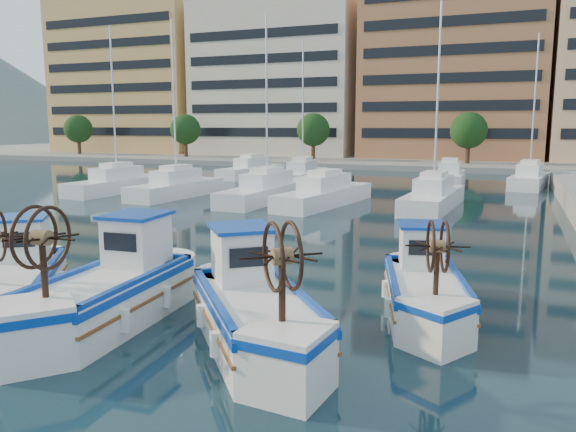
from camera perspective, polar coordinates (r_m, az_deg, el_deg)
The scene contains 7 objects.
ground at distance 15.11m, azimuth -14.60°, elevation -9.58°, with size 300.00×300.00×0.00m, color #17343D.
waterfront at distance 76.75m, azimuth 22.78°, elevation 13.26°, with size 180.00×40.00×25.60m.
yacht_marina at distance 40.60m, azimuth 5.31°, elevation 3.18°, with size 38.89×24.11×11.50m.
fishing_boat_a at distance 16.64m, azimuth -25.75°, elevation -5.62°, with size 4.05×4.68×2.88m.
fishing_boat_b at distance 14.42m, azimuth -17.51°, elevation -6.94°, with size 2.44×5.23×3.21m.
fishing_boat_c at distance 12.49m, azimuth -3.49°, elevation -9.16°, with size 4.59×4.98×3.12m.
fishing_boat_d at distance 14.71m, azimuth 13.71°, elevation -6.92°, with size 2.84×4.60×2.79m.
Camera 1 is at (8.61, -11.45, 4.80)m, focal length 35.00 mm.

